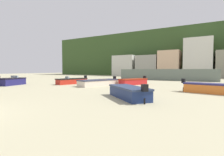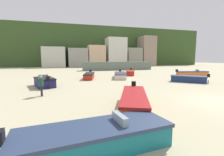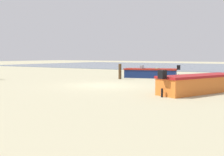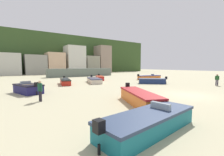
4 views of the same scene
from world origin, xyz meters
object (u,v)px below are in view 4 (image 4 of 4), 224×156
object	(u,v)px
boat_navy_5	(152,81)
beach_walker_distant	(40,89)
beach_walker_foreground	(217,79)
boat_red_7	(100,78)
boat_orange_0	(149,77)
boat_teal_2	(149,122)
boat_cream_3	(94,80)
boat_navy_4	(28,89)
boat_red_6	(65,82)
boat_orange_1	(139,98)

from	to	relation	value
boat_navy_5	beach_walker_distant	xyz separation A→B (m)	(-16.42, -2.96, 0.55)
boat_navy_5	beach_walker_foreground	world-z (taller)	beach_walker_foreground
boat_red_7	beach_walker_foreground	xyz separation A→B (m)	(9.19, -16.59, 0.56)
boat_orange_0	boat_teal_2	bearing A→B (deg)	-38.22
boat_cream_3	beach_walker_distant	distance (m)	13.46
beach_walker_foreground	boat_navy_4	bearing A→B (deg)	-151.51
boat_red_6	boat_navy_5	bearing A→B (deg)	162.50
boat_navy_4	boat_red_6	bearing A→B (deg)	26.96
boat_teal_2	beach_walker_foreground	distance (m)	19.78
boat_red_6	boat_navy_4	bearing A→B (deg)	56.93
boat_teal_2	boat_red_7	size ratio (longest dim) A/B	1.26
boat_navy_4	beach_walker_foreground	size ratio (longest dim) A/B	2.32
boat_red_6	boat_red_7	distance (m)	8.28
boat_navy_5	beach_walker_distant	world-z (taller)	beach_walker_distant
boat_orange_0	boat_red_6	distance (m)	16.83
boat_teal_2	beach_walker_distant	xyz separation A→B (m)	(-2.74, 8.44, 0.55)
boat_navy_5	boat_navy_4	bearing A→B (deg)	126.12
boat_teal_2	boat_navy_4	xyz separation A→B (m)	(-3.07, 13.01, 0.06)
boat_teal_2	boat_red_6	bearing A→B (deg)	166.46
beach_walker_foreground	beach_walker_distant	size ratio (longest dim) A/B	1.00
boat_red_6	beach_walker_foreground	size ratio (longest dim) A/B	2.90
boat_navy_5	boat_red_7	bearing A→B (deg)	62.03
boat_cream_3	boat_red_7	world-z (taller)	boat_red_7
boat_navy_5	boat_red_6	size ratio (longest dim) A/B	0.84
boat_orange_0	boat_red_6	world-z (taller)	boat_orange_0
boat_navy_5	boat_red_7	xyz separation A→B (m)	(-3.65, 9.79, -0.01)
boat_red_7	beach_walker_distant	size ratio (longest dim) A/B	2.60
boat_red_7	beach_walker_foreground	world-z (taller)	beach_walker_foreground
boat_teal_2	boat_red_6	world-z (taller)	boat_teal_2
boat_teal_2	boat_orange_0	bearing A→B (deg)	124.94
boat_red_6	beach_walker_distant	xyz separation A→B (m)	(-5.07, -9.72, 0.55)
boat_cream_3	boat_teal_2	bearing A→B (deg)	86.52
boat_orange_0	boat_red_6	xyz separation A→B (m)	(-16.76, 1.46, -0.02)
boat_orange_0	beach_walker_foreground	xyz separation A→B (m)	(0.13, -12.09, 0.53)
boat_orange_1	boat_navy_4	distance (m)	11.28
boat_teal_2	beach_walker_foreground	bearing A→B (deg)	97.23
boat_navy_4	beach_walker_distant	world-z (taller)	beach_walker_distant
boat_red_6	beach_walker_distant	bearing A→B (deg)	75.73
boat_navy_5	boat_red_6	bearing A→B (deg)	100.83
boat_red_7	beach_walker_distant	world-z (taller)	beach_walker_distant
boat_cream_3	boat_navy_5	distance (m)	9.25
boat_orange_0	beach_walker_foreground	size ratio (longest dim) A/B	3.34
boat_orange_0	boat_red_7	xyz separation A→B (m)	(-9.06, 4.49, -0.02)
boat_orange_0	boat_navy_5	xyz separation A→B (m)	(-5.41, -5.30, -0.02)
boat_navy_4	boat_red_7	world-z (taller)	boat_navy_4
boat_red_7	boat_orange_0	bearing A→B (deg)	178.62
boat_cream_3	boat_red_7	distance (m)	4.61
boat_orange_1	beach_walker_distant	size ratio (longest dim) A/B	3.30
boat_orange_1	boat_cream_3	world-z (taller)	boat_orange_1
beach_walker_foreground	beach_walker_distant	bearing A→B (deg)	-140.76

